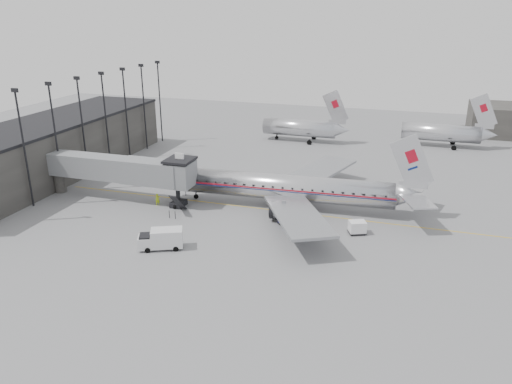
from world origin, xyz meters
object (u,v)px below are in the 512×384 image
service_van (161,239)px  baggage_cart_navy (290,217)px  ramp_worker (158,200)px  baggage_cart_white (357,227)px  airliner (293,188)px

service_van → baggage_cart_navy: bearing=17.1°
baggage_cart_navy → ramp_worker: bearing=-159.1°
baggage_cart_white → ramp_worker: size_ratio=1.46×
airliner → baggage_cart_navy: (1.00, -5.58, -1.70)m
service_van → ramp_worker: service_van is taller
baggage_cart_navy → baggage_cart_white: 7.95m
baggage_cart_white → ramp_worker: (-25.94, 1.00, 0.00)m
service_van → baggage_cart_white: 22.03m
service_van → baggage_cart_white: bearing=3.4°
service_van → baggage_cart_navy: 15.43m
airliner → ramp_worker: 17.71m
airliner → service_van: (-10.59, -15.75, -1.53)m
airliner → baggage_cart_navy: bearing=-83.2°
airliner → baggage_cart_navy: airliner is taller
airliner → service_van: airliner is taller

